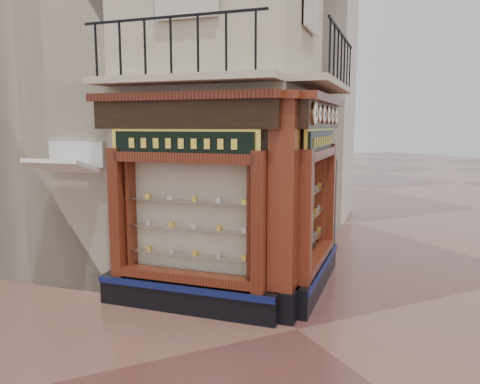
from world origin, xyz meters
TOP-DOWN VIEW (x-y plane):
  - ground at (0.00, 0.00)m, footprint 80.00×80.00m
  - main_building at (0.00, 6.16)m, footprint 11.31×11.31m
  - neighbour_left at (-2.47, 8.63)m, footprint 11.31×11.31m
  - neighbour_right at (2.47, 8.63)m, footprint 11.31×11.31m
  - shopfront_left at (-1.41, 1.57)m, footprint 2.86×2.86m
  - shopfront_right at (1.41, 1.57)m, footprint 2.86×2.86m
  - corner_pilaster at (0.00, 0.50)m, footprint 0.85×0.85m
  - balcony at (0.00, 1.49)m, footprint 5.94×2.97m
  - clock_a at (0.59, 0.49)m, footprint 0.32×0.32m
  - clock_b at (0.92, 0.81)m, footprint 0.25×0.25m
  - clock_c at (1.26, 1.15)m, footprint 0.28×0.28m
  - clock_d at (1.64, 1.54)m, footprint 0.28×0.28m
  - clock_e at (2.01, 1.91)m, footprint 0.28×0.28m
  - clock_f at (2.39, 2.28)m, footprint 0.29×0.29m
  - awning at (-3.34, 3.13)m, footprint 1.43×1.43m
  - signboard_left at (-1.46, 1.51)m, footprint 2.07×2.07m
  - signboard_right at (1.46, 1.51)m, footprint 2.08×2.08m

SIDE VIEW (x-z plane):
  - ground at x=0.00m, z-range 0.00..0.00m
  - awning at x=-3.34m, z-range -0.16..0.16m
  - corner_pilaster at x=0.00m, z-range -0.04..3.94m
  - shopfront_left at x=-1.41m, z-range -0.01..3.97m
  - shopfront_right at x=1.41m, z-range -0.01..3.97m
  - signboard_left at x=-1.46m, z-range 2.82..3.38m
  - signboard_right at x=1.46m, z-range 2.82..3.38m
  - clock_a at x=0.59m, z-range 3.42..3.82m
  - clock_c at x=1.26m, z-range 3.45..3.79m
  - clock_d at x=1.64m, z-range 3.44..3.80m
  - clock_f at x=2.39m, z-range 3.44..3.80m
  - clock_e at x=2.01m, z-range 3.45..3.79m
  - clock_b at x=0.92m, z-range 3.47..3.77m
  - balcony at x=0.00m, z-range 3.70..4.73m
  - neighbour_left at x=-2.47m, z-range 0.00..11.00m
  - neighbour_right at x=2.47m, z-range 0.00..11.00m
  - main_building at x=0.00m, z-range 0.00..12.00m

